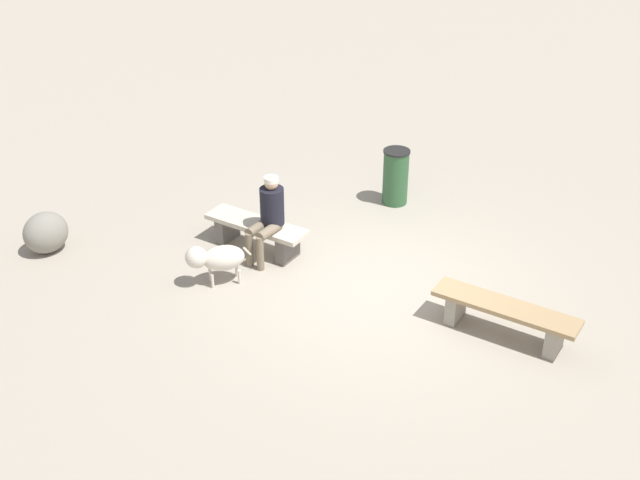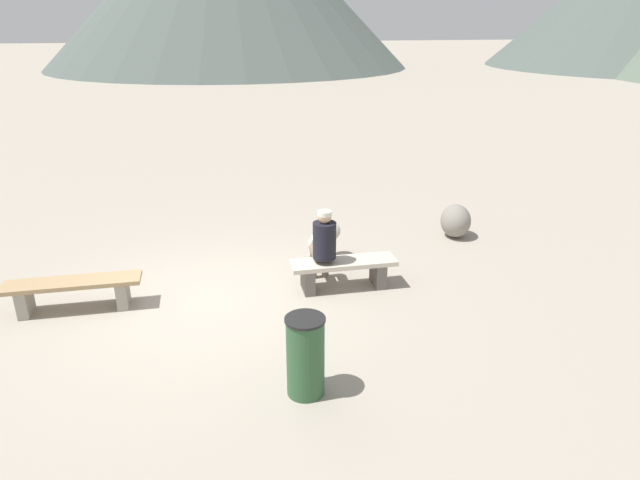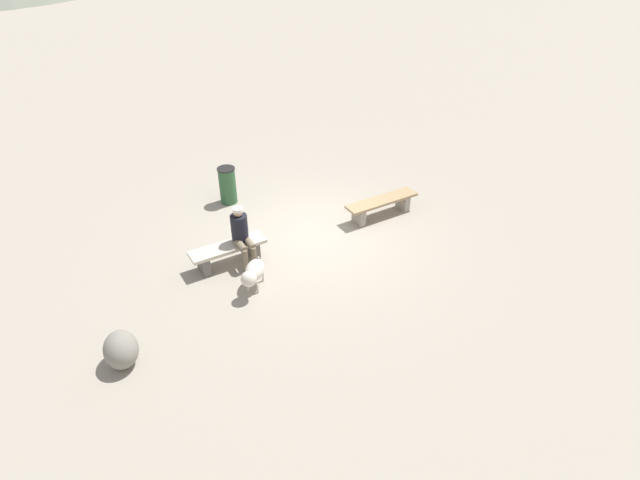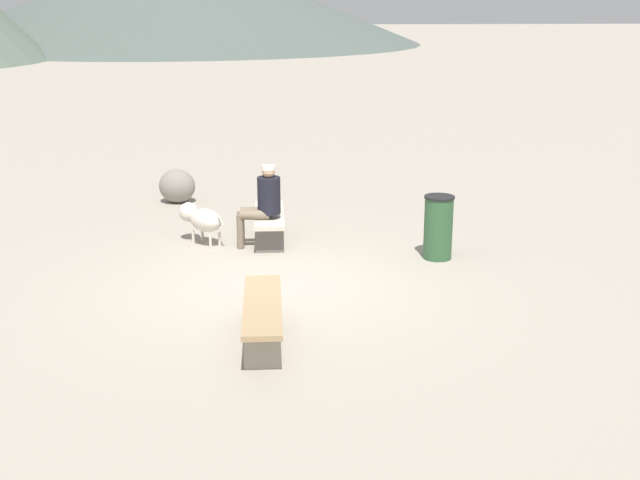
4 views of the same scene
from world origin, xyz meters
name	(u,v)px [view 4 (image 4 of 4)]	position (x,y,z in m)	size (l,w,h in m)	color
ground	(273,287)	(0.00, 0.00, -0.03)	(210.00, 210.00, 0.06)	#9E9384
bench_left	(263,315)	(-1.87, 0.13, 0.32)	(1.89, 0.44, 0.46)	gray
bench_right	(269,222)	(2.09, 0.02, 0.31)	(1.64, 0.47, 0.46)	#605B56
seated_person	(263,200)	(1.79, 0.11, 0.75)	(0.36, 0.68, 1.30)	black
dog	(201,218)	(2.01, 1.09, 0.41)	(0.74, 0.78, 0.63)	beige
trash_bin	(438,227)	(1.03, -2.46, 0.48)	(0.45, 0.45, 0.95)	#2D5633
boulder	(177,186)	(4.75, 1.73, 0.32)	(0.68, 0.57, 0.64)	gray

